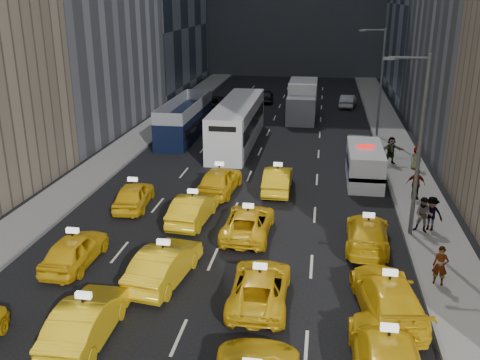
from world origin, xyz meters
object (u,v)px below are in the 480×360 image
object	(u,v)px
box_truck	(302,101)
double_decker	(185,119)
pedestrian_0	(440,266)
city_bus	(238,123)
nypd_van	(365,165)

from	to	relation	value
box_truck	double_decker	bearing A→B (deg)	-130.45
box_truck	pedestrian_0	size ratio (longest dim) A/B	4.75
double_decker	city_bus	distance (m)	5.00
pedestrian_0	double_decker	bearing A→B (deg)	145.86
double_decker	pedestrian_0	distance (m)	28.01
double_decker	box_truck	distance (m)	12.83
nypd_van	city_bus	bearing A→B (deg)	140.17
box_truck	pedestrian_0	distance (m)	32.02
double_decker	pedestrian_0	xyz separation A→B (m)	(16.57, -22.57, -0.54)
nypd_van	pedestrian_0	distance (m)	13.37
nypd_van	pedestrian_0	world-z (taller)	nypd_van
double_decker	city_bus	size ratio (longest dim) A/B	0.82
double_decker	city_bus	bearing A→B (deg)	-25.44
double_decker	box_truck	bearing A→B (deg)	35.18
city_bus	pedestrian_0	distance (m)	24.11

